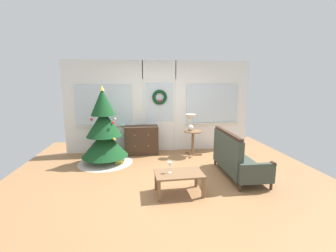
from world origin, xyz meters
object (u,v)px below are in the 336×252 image
(settee_sofa, at_px, (235,159))
(side_table, at_px, (193,138))
(dresser_cabinet, at_px, (142,140))
(gift_box, at_px, (119,160))
(coffee_table, at_px, (179,176))
(christmas_tree, at_px, (104,134))
(table_lamp, at_px, (191,120))
(wine_glass, at_px, (170,165))

(settee_sofa, xyz_separation_m, side_table, (-0.56, 1.46, 0.11))
(dresser_cabinet, xyz_separation_m, gift_box, (-0.55, -0.77, -0.29))
(settee_sofa, bearing_deg, side_table, 111.08)
(side_table, relative_size, coffee_table, 0.79)
(christmas_tree, height_order, table_lamp, christmas_tree)
(side_table, bearing_deg, wine_glass, -113.44)
(christmas_tree, bearing_deg, wine_glass, -52.94)
(table_lamp, distance_m, gift_box, 2.10)
(settee_sofa, distance_m, side_table, 1.57)
(christmas_tree, relative_size, dresser_cabinet, 2.09)
(coffee_table, bearing_deg, dresser_cabinet, 104.15)
(side_table, distance_m, gift_box, 2.00)
(settee_sofa, xyz_separation_m, table_lamp, (-0.62, 1.50, 0.59))
(christmas_tree, relative_size, gift_box, 9.77)
(christmas_tree, xyz_separation_m, table_lamp, (2.20, 0.32, 0.25))
(christmas_tree, relative_size, side_table, 2.75)
(gift_box, bearing_deg, wine_glass, -58.40)
(dresser_cabinet, bearing_deg, wine_glass, -79.24)
(dresser_cabinet, xyz_separation_m, settee_sofa, (1.93, -1.80, -0.01))
(christmas_tree, relative_size, wine_glass, 9.65)
(christmas_tree, xyz_separation_m, settee_sofa, (2.83, -1.18, -0.34))
(christmas_tree, bearing_deg, gift_box, -24.12)
(dresser_cabinet, height_order, coffee_table, dresser_cabinet)
(christmas_tree, height_order, side_table, christmas_tree)
(christmas_tree, xyz_separation_m, gift_box, (0.35, -0.16, -0.62))
(wine_glass, relative_size, gift_box, 1.01)
(table_lamp, bearing_deg, christmas_tree, -171.68)
(coffee_table, bearing_deg, christmas_tree, 129.70)
(side_table, height_order, coffee_table, side_table)
(wine_glass, distance_m, gift_box, 1.98)
(dresser_cabinet, xyz_separation_m, table_lamp, (1.30, -0.30, 0.58))
(coffee_table, relative_size, gift_box, 4.46)
(dresser_cabinet, relative_size, settee_sofa, 0.58)
(settee_sofa, height_order, wine_glass, settee_sofa)
(christmas_tree, distance_m, gift_box, 0.72)
(dresser_cabinet, bearing_deg, gift_box, -125.47)
(christmas_tree, xyz_separation_m, dresser_cabinet, (0.90, 0.62, -0.32))
(dresser_cabinet, distance_m, wine_glass, 2.47)
(settee_sofa, distance_m, coffee_table, 1.46)
(christmas_tree, distance_m, settee_sofa, 3.08)
(settee_sofa, xyz_separation_m, coffee_table, (-1.31, -0.64, -0.05))
(christmas_tree, distance_m, dresser_cabinet, 1.14)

